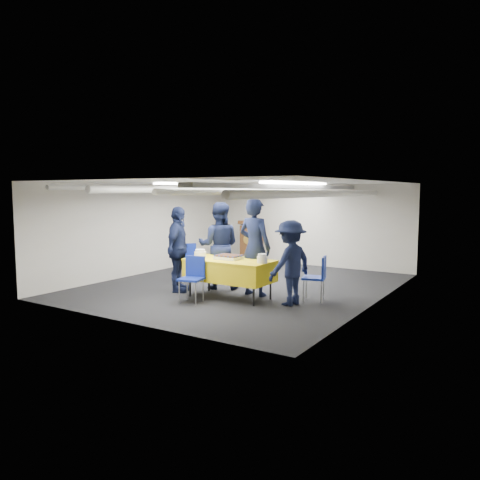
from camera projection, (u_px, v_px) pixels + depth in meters
name	position (u px, v px, depth m)	size (l,w,h in m)	color
ground	(242.00, 286.00, 10.48)	(7.00, 7.00, 0.00)	black
room_shell	(256.00, 204.00, 10.58)	(6.00, 7.00, 2.30)	beige
serving_table	(230.00, 270.00, 9.22)	(1.73, 0.88, 0.77)	black
sheet_cake	(229.00, 257.00, 9.25)	(0.50, 0.39, 0.09)	white
plate_stack_left	(200.00, 254.00, 9.52)	(0.24, 0.24, 0.16)	white
plate_stack_right	(262.00, 259.00, 8.74)	(0.20, 0.20, 0.17)	white
podium	(252.00, 242.00, 13.82)	(0.62, 0.53, 1.25)	brown
chair_near	(193.00, 274.00, 8.92)	(0.50, 0.50, 0.87)	gray
chair_right	(318.00, 274.00, 8.94)	(0.51, 0.51, 0.87)	gray
chair_left	(188.00, 258.00, 11.05)	(0.59, 0.59, 0.87)	gray
sailor_a	(255.00, 247.00, 9.43)	(0.72, 0.47, 1.97)	black
sailor_b	(219.00, 246.00, 10.10)	(0.91, 0.71, 1.87)	black
sailor_c	(178.00, 249.00, 9.78)	(1.05, 0.44, 1.79)	black
sailor_d	(290.00, 263.00, 8.65)	(1.02, 0.59, 1.58)	black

